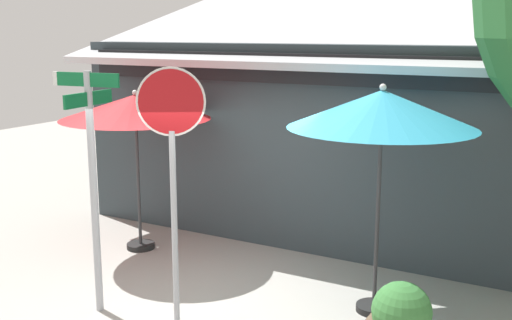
{
  "coord_description": "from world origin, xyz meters",
  "views": [
    {
      "loc": [
        4.19,
        -6.27,
        3.38
      ],
      "look_at": [
        0.0,
        1.2,
        1.6
      ],
      "focal_mm": 43.76,
      "sensor_mm": 36.0,
      "label": 1
    }
  ],
  "objects_px": {
    "street_sign_post": "(92,168)",
    "patio_umbrella_crimson_left": "(135,108)",
    "stop_sign": "(172,148)",
    "patio_umbrella_teal_center": "(382,111)"
  },
  "relations": [
    {
      "from": "patio_umbrella_crimson_left",
      "to": "patio_umbrella_teal_center",
      "type": "distance_m",
      "value": 3.99
    },
    {
      "from": "stop_sign",
      "to": "patio_umbrella_crimson_left",
      "type": "xyz_separation_m",
      "value": [
        -2.02,
        1.78,
        0.14
      ]
    },
    {
      "from": "patio_umbrella_crimson_left",
      "to": "street_sign_post",
      "type": "bearing_deg",
      "value": -63.38
    },
    {
      "from": "stop_sign",
      "to": "patio_umbrella_crimson_left",
      "type": "bearing_deg",
      "value": 138.63
    },
    {
      "from": "stop_sign",
      "to": "patio_umbrella_teal_center",
      "type": "bearing_deg",
      "value": 35.95
    },
    {
      "from": "street_sign_post",
      "to": "stop_sign",
      "type": "relative_size",
      "value": 0.98
    },
    {
      "from": "street_sign_post",
      "to": "stop_sign",
      "type": "height_order",
      "value": "stop_sign"
    },
    {
      "from": "street_sign_post",
      "to": "patio_umbrella_crimson_left",
      "type": "bearing_deg",
      "value": 116.62
    },
    {
      "from": "street_sign_post",
      "to": "patio_umbrella_crimson_left",
      "type": "distance_m",
      "value": 2.27
    },
    {
      "from": "street_sign_post",
      "to": "patio_umbrella_teal_center",
      "type": "xyz_separation_m",
      "value": [
        2.97,
        1.63,
        0.68
      ]
    }
  ]
}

